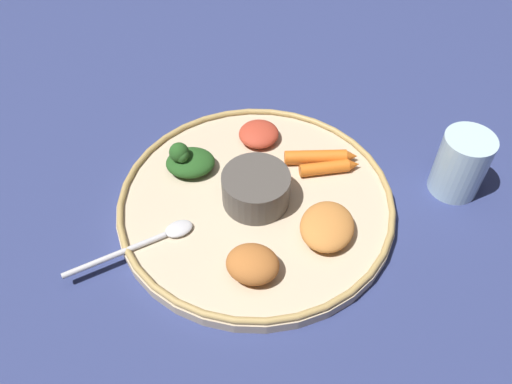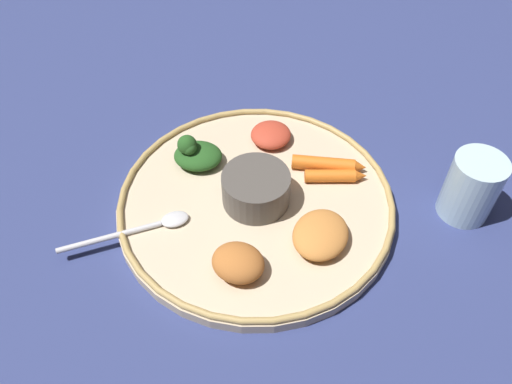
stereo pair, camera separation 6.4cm
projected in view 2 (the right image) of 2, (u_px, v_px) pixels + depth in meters
name	position (u px, v px, depth m)	size (l,w,h in m)	color
ground_plane	(256.00, 207.00, 0.67)	(2.40, 2.40, 0.00)	navy
platter	(256.00, 204.00, 0.66)	(0.35, 0.35, 0.02)	#C6B293
platter_rim	(256.00, 198.00, 0.65)	(0.35, 0.35, 0.01)	tan
center_bowl	(256.00, 188.00, 0.64)	(0.08, 0.08, 0.04)	#4C4742
spoon	(146.00, 227.00, 0.62)	(0.10, 0.14, 0.01)	silver
greens_pile	(196.00, 154.00, 0.68)	(0.06, 0.07, 0.05)	#23511E
carrot_near_spoon	(335.00, 176.00, 0.67)	(0.04, 0.08, 0.02)	orange
carrot_outer	(328.00, 164.00, 0.68)	(0.03, 0.10, 0.02)	orange
mound_chickpea	(238.00, 263.00, 0.57)	(0.06, 0.05, 0.03)	#B2662D
mound_squash	(320.00, 235.00, 0.60)	(0.08, 0.06, 0.03)	#C67A38
mound_berbere_red	(271.00, 135.00, 0.72)	(0.06, 0.06, 0.02)	#B73D28
drinking_glass	(470.00, 191.00, 0.63)	(0.06, 0.06, 0.09)	silver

